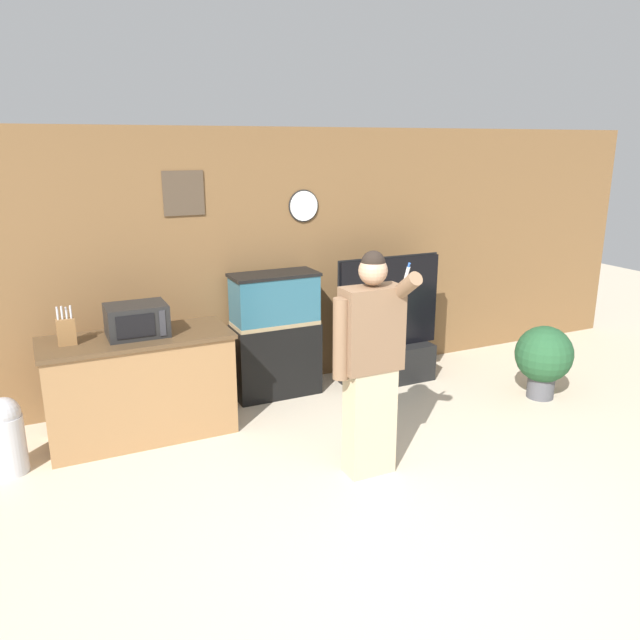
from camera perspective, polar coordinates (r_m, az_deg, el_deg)
ground_plane at (r=4.20m, az=7.42°, el=-20.04°), size 18.00×18.00×0.00m
wall_back_paneled at (r=6.22m, az=-7.20°, el=5.14°), size 10.00×0.08×2.60m
counter_island at (r=5.56m, az=-16.14°, el=-5.84°), size 1.56×0.67×0.90m
microwave at (r=5.39m, az=-16.42°, el=-0.01°), size 0.49×0.37×0.27m
knife_block at (r=5.34m, az=-22.19°, el=-0.91°), size 0.14×0.09×0.32m
aquarium_on_stand at (r=6.17m, az=-4.11°, el=-1.36°), size 0.85×0.39×1.24m
tv_on_stand at (r=6.59m, az=6.22°, el=-2.41°), size 1.17×0.40×1.34m
person_standing at (r=4.61m, az=4.59°, el=-3.85°), size 0.54×0.41×1.72m
potted_plant at (r=6.51m, az=19.78°, el=-3.18°), size 0.56×0.56×0.73m
trash_bin at (r=5.37m, az=-26.71°, el=-9.36°), size 0.25×0.25×0.62m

